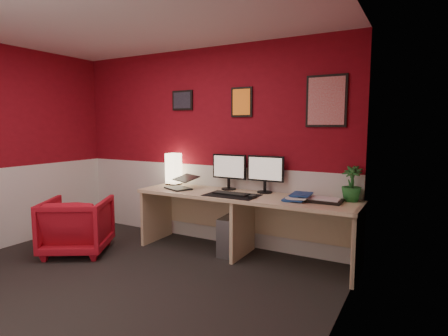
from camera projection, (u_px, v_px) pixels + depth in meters
ground at (105, 289)px, 3.38m from camera, size 4.00×3.50×0.01m
ceiling at (94, 9)px, 3.09m from camera, size 4.00×3.50×0.01m
wall_back at (204, 146)px, 4.75m from camera, size 4.00×0.01×2.50m
wall_right at (326, 168)px, 2.27m from camera, size 0.01×3.50×2.50m
wainscot_back at (204, 202)px, 4.84m from camera, size 4.00×0.01×1.00m
wainscot_right at (322, 283)px, 2.36m from camera, size 0.01×3.50×1.00m
desk at (243, 226)px, 4.20m from camera, size 2.60×0.65×0.73m
shoji_lamp at (174, 170)px, 4.84m from camera, size 0.16×0.16×0.40m
laptop at (178, 180)px, 4.51m from camera, size 0.40×0.35×0.22m
monitor_left at (229, 166)px, 4.46m from camera, size 0.45×0.06×0.58m
monitor_right at (265, 168)px, 4.24m from camera, size 0.45×0.06×0.58m
desk_mat at (232, 195)px, 4.11m from camera, size 0.60×0.38×0.01m
keyboard at (231, 194)px, 4.14m from camera, size 0.43×0.16×0.02m
mouse at (252, 197)px, 3.93m from camera, size 0.07×0.11×0.03m
book_bottom at (285, 198)px, 3.89m from camera, size 0.23×0.31×0.03m
book_middle at (289, 196)px, 3.87m from camera, size 0.23×0.30×0.02m
book_top at (292, 194)px, 3.87m from camera, size 0.22×0.29×0.03m
zen_tray at (325, 201)px, 3.75m from camera, size 0.35×0.25×0.03m
potted_plant at (352, 184)px, 3.77m from camera, size 0.24×0.24×0.37m
pc_tower at (232, 235)px, 4.32m from camera, size 0.23×0.46×0.45m
armchair at (77, 225)px, 4.33m from camera, size 0.98×0.99×0.66m
art_left at (182, 100)px, 4.83m from camera, size 0.32×0.02×0.26m
art_center at (242, 102)px, 4.41m from camera, size 0.28×0.02×0.36m
art_right at (326, 101)px, 3.92m from camera, size 0.44×0.02×0.56m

